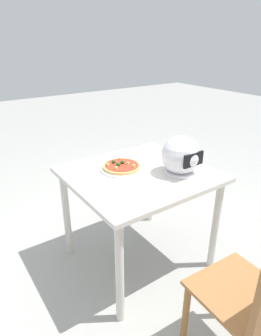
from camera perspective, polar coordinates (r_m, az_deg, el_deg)
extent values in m
plane|color=#9E9E99|center=(2.34, 1.51, -17.21)|extent=(14.00, 14.00, 0.00)
cube|color=beige|center=(1.94, 1.74, -1.23)|extent=(0.92, 0.84, 0.03)
cylinder|color=beige|center=(2.58, 3.97, -3.55)|extent=(0.05, 0.05, 0.70)
cylinder|color=beige|center=(2.23, -12.43, -8.90)|extent=(0.05, 0.05, 0.70)
cylinder|color=beige|center=(2.15, 16.30, -10.77)|extent=(0.05, 0.05, 0.70)
cylinder|color=beige|center=(1.72, -2.15, -20.02)|extent=(0.05, 0.05, 0.70)
cylinder|color=white|center=(1.98, -1.71, -0.08)|extent=(0.29, 0.29, 0.01)
cylinder|color=tan|center=(1.97, -1.71, 0.31)|extent=(0.26, 0.26, 0.02)
cylinder|color=red|center=(1.97, -1.72, 0.59)|extent=(0.23, 0.23, 0.00)
sphere|color=#234C1E|center=(1.95, -2.44, 0.69)|extent=(0.03, 0.03, 0.03)
sphere|color=#234C1E|center=(2.00, -3.29, 1.20)|extent=(0.03, 0.03, 0.03)
sphere|color=#234C1E|center=(1.98, -1.59, 1.11)|extent=(0.03, 0.03, 0.03)
cylinder|color=#E0D172|center=(1.93, 0.67, 0.41)|extent=(0.03, 0.03, 0.02)
cylinder|color=#E0D172|center=(1.97, -0.52, 0.91)|extent=(0.02, 0.02, 0.02)
cylinder|color=#E0D172|center=(1.95, -4.40, 0.64)|extent=(0.02, 0.02, 0.02)
cylinder|color=#E0D172|center=(1.90, -2.80, 0.00)|extent=(0.02, 0.02, 0.02)
cylinder|color=#E0D172|center=(2.06, -2.14, 1.90)|extent=(0.02, 0.02, 0.01)
sphere|color=silver|center=(1.90, 9.82, 2.50)|extent=(0.25, 0.25, 0.25)
cylinder|color=silver|center=(1.95, 9.58, -0.68)|extent=(0.21, 0.21, 0.02)
cube|color=black|center=(1.83, 12.23, 1.61)|extent=(0.16, 0.02, 0.09)
cube|color=#996638|center=(1.59, 20.75, -21.89)|extent=(0.42, 0.42, 0.02)
cylinder|color=#996638|center=(1.73, 10.72, -26.60)|extent=(0.04, 0.04, 0.43)
cylinder|color=#996638|center=(1.91, 18.95, -21.54)|extent=(0.04, 0.04, 0.43)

